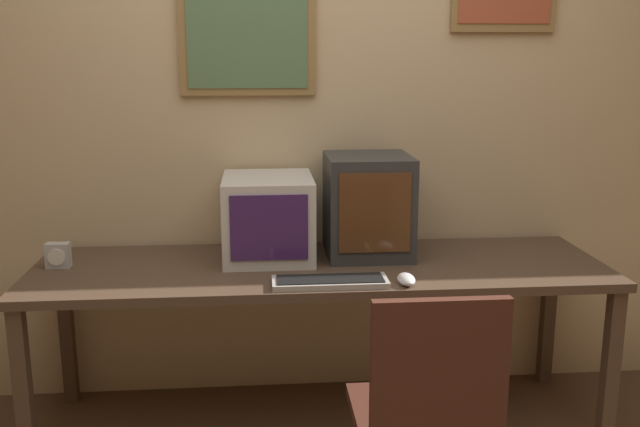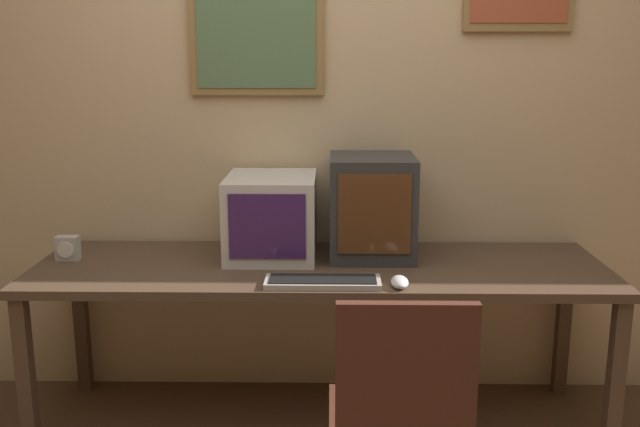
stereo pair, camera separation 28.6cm
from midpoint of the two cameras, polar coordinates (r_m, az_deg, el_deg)
The scene contains 7 objects.
wall_back at distance 3.20m, azimuth 2.76°, elevation 8.23°, with size 8.00×0.08×2.60m.
desk at distance 2.93m, azimuth 2.80°, elevation -5.29°, with size 2.33×0.71×0.71m.
monitor_left at distance 3.00m, azimuth -1.18°, elevation -0.24°, with size 0.37×0.43×0.34m.
monitor_right at distance 3.01m, azimuth 6.89°, elevation 0.53°, with size 0.35×0.37×0.43m.
keyboard_main at distance 2.66m, azimuth 3.32°, elevation -5.52°, with size 0.43×0.15×0.03m.
mouse_near_keyboard at distance 2.67m, azimuth 9.48°, elevation -5.47°, with size 0.06×0.12×0.04m.
desk_clock at distance 3.10m, azimuth -17.09°, elevation -2.71°, with size 0.09×0.06×0.10m.
Camera 2 is at (0.04, -1.75, 1.56)m, focal length 40.00 mm.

